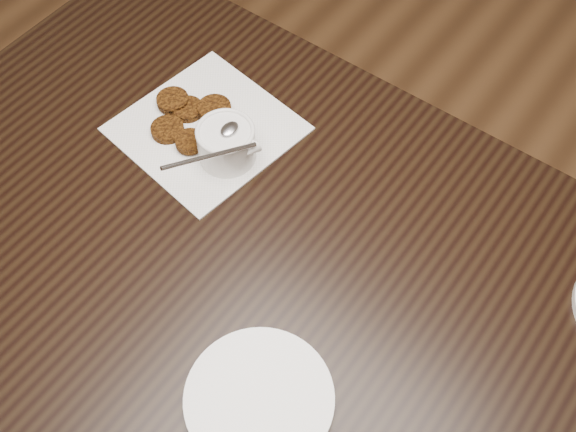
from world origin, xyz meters
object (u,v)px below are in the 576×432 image
object	(u,v)px
napkin	(206,129)
plate_empty	(259,399)
sauce_ramekin	(225,130)
table	(273,367)

from	to	relation	value
napkin	plate_empty	world-z (taller)	plate_empty
sauce_ramekin	plate_empty	xyz separation A→B (m)	(0.32, -0.32, -0.07)
table	sauce_ramekin	world-z (taller)	sauce_ramekin
table	plate_empty	size ratio (longest dim) A/B	6.85
sauce_ramekin	plate_empty	bearing A→B (deg)	-44.95
sauce_ramekin	plate_empty	world-z (taller)	sauce_ramekin
table	sauce_ramekin	xyz separation A→B (m)	(-0.21, 0.15, 0.45)
plate_empty	sauce_ramekin	bearing A→B (deg)	135.05
table	plate_empty	bearing A→B (deg)	-56.40
table	sauce_ramekin	distance (m)	0.52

